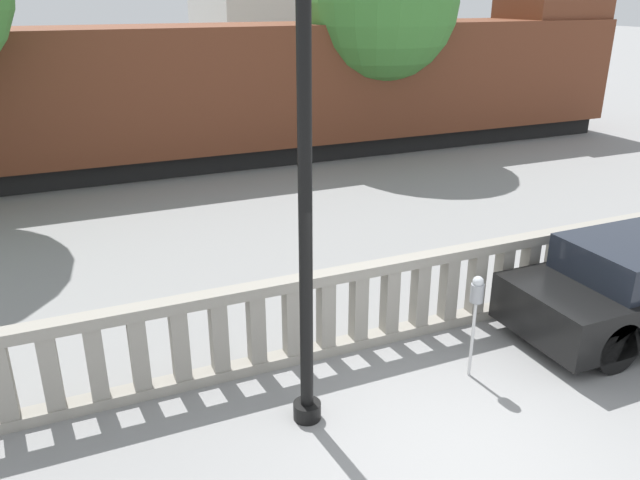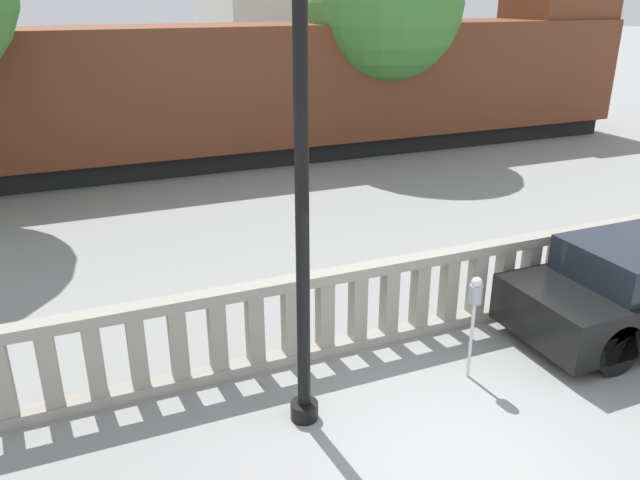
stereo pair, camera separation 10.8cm
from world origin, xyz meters
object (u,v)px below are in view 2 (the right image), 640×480
train_near (312,87)px  lamppost (301,143)px  tree_right (385,3)px  parking_meter (475,299)px

train_near → lamppost: bearing=-112.5°
lamppost → tree_right: size_ratio=0.82×
lamppost → tree_right: bearing=58.4°
parking_meter → train_near: train_near is taller
parking_meter → lamppost: bearing=179.4°
lamppost → parking_meter: (2.21, -0.02, -2.09)m
parking_meter → train_near: (2.67, 11.79, 0.88)m
parking_meter → tree_right: bearing=67.4°
lamppost → train_near: (4.88, 11.77, -1.21)m
lamppost → tree_right: (6.86, 11.15, 1.11)m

